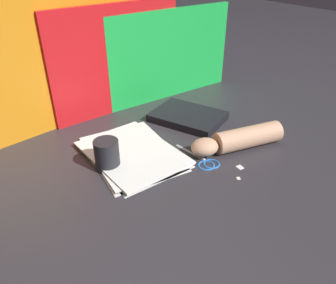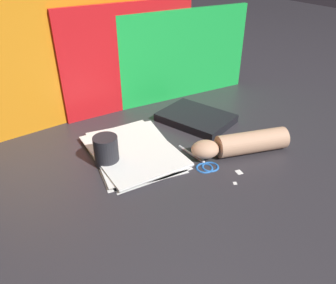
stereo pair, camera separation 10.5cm
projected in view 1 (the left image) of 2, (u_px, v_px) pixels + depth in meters
The scene contains 11 objects.
ground_plane at pixel (177, 153), 1.10m from camera, with size 6.00×6.00×0.00m, color #2D2B30.
backdrop_panel_left at pixel (52, 59), 1.14m from camera, with size 0.81×0.15×0.52m.
backdrop_panel_center at pixel (118, 60), 1.29m from camera, with size 0.57×0.06×0.42m.
backdrop_panel_right at pixel (171, 55), 1.43m from camera, with size 0.62×0.03×0.38m.
paper_stack at pixel (132, 153), 1.09m from camera, with size 0.29×0.37×0.02m.
book_closed at pixel (188, 117), 1.30m from camera, with size 0.29×0.33×0.03m.
scissors at pixel (204, 159), 1.06m from camera, with size 0.11×0.19×0.01m.
hand_forearm at pixel (238, 139), 1.11m from camera, with size 0.34×0.15×0.07m.
paper_scrap_near at pixel (240, 167), 1.03m from camera, with size 0.02×0.02×0.00m.
paper_scrap_mid at pixel (238, 178), 0.98m from camera, with size 0.02×0.02×0.00m.
mug at pixel (107, 155), 1.00m from camera, with size 0.08×0.08×0.10m.
Camera 1 is at (-0.56, -0.74, 0.60)m, focal length 35.00 mm.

